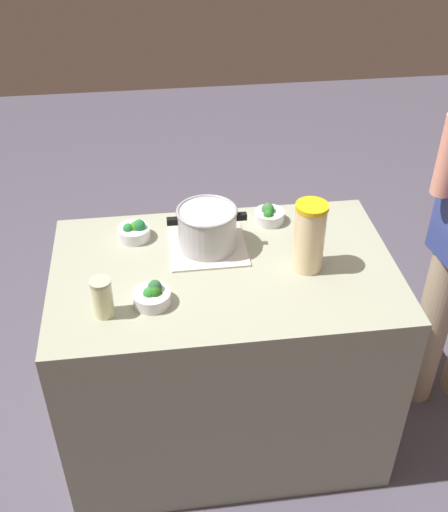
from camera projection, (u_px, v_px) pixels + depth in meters
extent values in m
plane|color=#524D5C|center=(224.00, 424.00, 2.74)|extent=(8.00, 8.00, 0.00)
cube|color=#989C85|center=(224.00, 354.00, 2.48)|extent=(1.24, 0.78, 0.88)
cube|color=beige|center=(208.00, 246.00, 2.31)|extent=(0.29, 0.28, 0.01)
cylinder|color=#B7B7BC|center=(207.00, 228.00, 2.27)|extent=(0.22, 0.22, 0.15)
torus|color=#99999E|center=(207.00, 211.00, 2.22)|extent=(0.22, 0.22, 0.01)
cube|color=black|center=(172.00, 221.00, 2.23)|extent=(0.04, 0.02, 0.02)
cube|color=black|center=(241.00, 216.00, 2.25)|extent=(0.04, 0.02, 0.02)
cylinder|color=beige|center=(309.00, 239.00, 2.15)|extent=(0.11, 0.11, 0.25)
cylinder|color=#EEB112|center=(312.00, 207.00, 2.07)|extent=(0.11, 0.11, 0.02)
ellipsoid|color=yellow|center=(315.00, 225.00, 2.11)|extent=(0.04, 0.04, 0.01)
cylinder|color=beige|center=(103.00, 299.00, 1.98)|extent=(0.07, 0.07, 0.13)
cylinder|color=#B2AD99|center=(100.00, 282.00, 1.94)|extent=(0.07, 0.07, 0.01)
cylinder|color=silver|center=(269.00, 216.00, 2.45)|extent=(0.12, 0.12, 0.05)
ellipsoid|color=#3A6D37|center=(268.00, 210.00, 2.43)|extent=(0.05, 0.05, 0.06)
ellipsoid|color=#256D23|center=(268.00, 215.00, 2.41)|extent=(0.04, 0.04, 0.04)
ellipsoid|color=#217B24|center=(269.00, 211.00, 2.43)|extent=(0.04, 0.04, 0.05)
cylinder|color=silver|center=(134.00, 233.00, 2.35)|extent=(0.12, 0.12, 0.05)
ellipsoid|color=#207932|center=(128.00, 229.00, 2.33)|extent=(0.04, 0.04, 0.05)
ellipsoid|color=#3B801A|center=(136.00, 227.00, 2.34)|extent=(0.04, 0.04, 0.05)
ellipsoid|color=#1E7237|center=(139.00, 226.00, 2.33)|extent=(0.05, 0.05, 0.06)
cylinder|color=silver|center=(152.00, 298.00, 2.05)|extent=(0.13, 0.13, 0.05)
ellipsoid|color=#2B8131|center=(150.00, 294.00, 2.03)|extent=(0.04, 0.04, 0.05)
ellipsoid|color=#296435|center=(155.00, 288.00, 2.04)|extent=(0.05, 0.05, 0.06)
ellipsoid|color=#29661A|center=(155.00, 293.00, 2.03)|extent=(0.05, 0.05, 0.05)
cylinder|color=tan|center=(431.00, 328.00, 2.66)|extent=(0.14, 0.14, 0.80)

